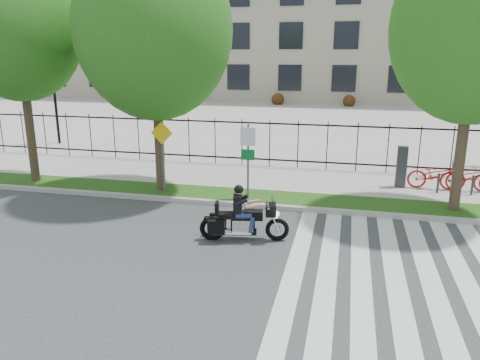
# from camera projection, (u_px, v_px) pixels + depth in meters

# --- Properties ---
(ground) EXTENTS (120.00, 120.00, 0.00)m
(ground) POSITION_uv_depth(u_px,v_px,m) (205.00, 259.00, 11.44)
(ground) COLOR #353537
(ground) RESTS_ON ground
(curb) EXTENTS (60.00, 0.20, 0.15)m
(curb) POSITION_uv_depth(u_px,v_px,m) (243.00, 205.00, 15.27)
(curb) COLOR #A19E97
(curb) RESTS_ON ground
(grass_verge) EXTENTS (60.00, 1.50, 0.15)m
(grass_verge) POSITION_uv_depth(u_px,v_px,m) (248.00, 197.00, 16.07)
(grass_verge) COLOR #1B4912
(grass_verge) RESTS_ON ground
(sidewalk) EXTENTS (60.00, 3.50, 0.15)m
(sidewalk) POSITION_uv_depth(u_px,v_px,m) (262.00, 178.00, 18.42)
(sidewalk) COLOR #A19F96
(sidewalk) RESTS_ON ground
(plaza) EXTENTS (80.00, 34.00, 0.10)m
(plaza) POSITION_uv_depth(u_px,v_px,m) (305.00, 119.00, 34.89)
(plaza) COLOR #A19F96
(plaza) RESTS_ON ground
(crosswalk_stripes) EXTENTS (5.70, 8.00, 0.01)m
(crosswalk_stripes) POSITION_uv_depth(u_px,v_px,m) (413.00, 280.00, 10.38)
(crosswalk_stripes) COLOR silver
(crosswalk_stripes) RESTS_ON ground
(iron_fence) EXTENTS (30.00, 0.06, 2.00)m
(iron_fence) POSITION_uv_depth(u_px,v_px,m) (270.00, 143.00, 19.77)
(iron_fence) COLOR black
(iron_fence) RESTS_ON sidewalk
(office_building) EXTENTS (60.00, 21.90, 20.15)m
(office_building) POSITION_uv_depth(u_px,v_px,m) (326.00, 3.00, 50.95)
(office_building) COLOR gray
(office_building) RESTS_ON ground
(lamp_post_left) EXTENTS (1.06, 0.70, 4.25)m
(lamp_post_left) POSITION_uv_depth(u_px,v_px,m) (54.00, 85.00, 24.50)
(lamp_post_left) COLOR black
(lamp_post_left) RESTS_ON ground
(street_tree_0) EXTENTS (4.41, 4.41, 8.05)m
(street_tree_0) POSITION_uv_depth(u_px,v_px,m) (18.00, 29.00, 16.42)
(street_tree_0) COLOR #3E3021
(street_tree_0) RESTS_ON grass_verge
(street_tree_1) EXTENTS (5.20, 5.20, 8.45)m
(street_tree_1) POSITION_uv_depth(u_px,v_px,m) (154.00, 30.00, 15.31)
(street_tree_1) COLOR #3E3021
(street_tree_1) RESTS_ON grass_verge
(street_tree_2) EXTENTS (4.78, 4.78, 8.16)m
(street_tree_2) POSITION_uv_depth(u_px,v_px,m) (476.00, 28.00, 13.17)
(street_tree_2) COLOR #3E3021
(street_tree_2) RESTS_ON grass_verge
(sign_pole_regulatory) EXTENTS (0.50, 0.09, 2.50)m
(sign_pole_regulatory) POSITION_uv_depth(u_px,v_px,m) (248.00, 152.00, 15.27)
(sign_pole_regulatory) COLOR #59595B
(sign_pole_regulatory) RESTS_ON grass_verge
(sign_pole_warning) EXTENTS (0.78, 0.09, 2.49)m
(sign_pole_warning) POSITION_uv_depth(u_px,v_px,m) (163.00, 148.00, 15.93)
(sign_pole_warning) COLOR #59595B
(sign_pole_warning) RESTS_ON grass_verge
(motorcycle_rider) EXTENTS (2.39, 0.93, 1.86)m
(motorcycle_rider) POSITION_uv_depth(u_px,v_px,m) (244.00, 218.00, 12.45)
(motorcycle_rider) COLOR black
(motorcycle_rider) RESTS_ON ground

